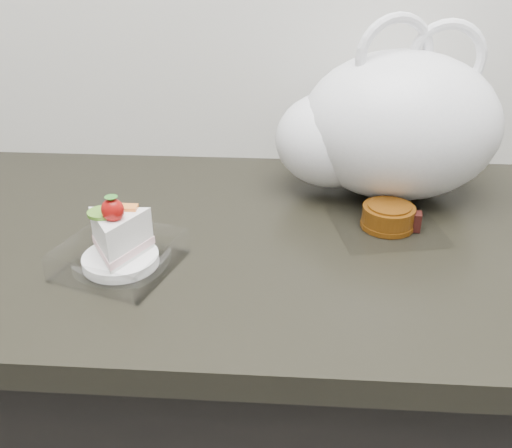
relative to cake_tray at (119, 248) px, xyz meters
The scene contains 4 objects.
counter 0.55m from the cake_tray, 24.29° to the left, with size 2.04×0.64×0.90m.
cake_tray is the anchor object (origin of this frame).
mooncake_wrap 0.42m from the cake_tray, 20.02° to the left, with size 0.19×0.18×0.04m.
plastic_bag 0.49m from the cake_tray, 34.72° to the left, with size 0.41×0.32×0.31m.
Camera 1 is at (-0.02, 0.91, 1.33)m, focal length 40.00 mm.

